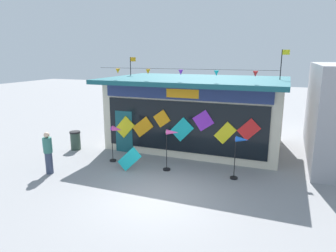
% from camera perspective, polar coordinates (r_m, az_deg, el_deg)
% --- Properties ---
extents(ground_plane, '(80.00, 80.00, 0.00)m').
position_cam_1_polar(ground_plane, '(10.24, -2.21, -13.28)').
color(ground_plane, gray).
extents(kite_shop_building, '(8.54, 5.76, 4.81)m').
position_cam_1_polar(kite_shop_building, '(15.52, 5.55, 2.73)').
color(kite_shop_building, beige).
rests_on(kite_shop_building, ground_plane).
extents(wind_spinner_far_left, '(0.70, 0.36, 1.59)m').
position_cam_1_polar(wind_spinner_far_left, '(13.24, -9.73, -1.59)').
color(wind_spinner_far_left, black).
rests_on(wind_spinner_far_left, ground_plane).
extents(wind_spinner_left, '(0.66, 0.31, 1.72)m').
position_cam_1_polar(wind_spinner_left, '(12.00, 0.53, -2.73)').
color(wind_spinner_left, black).
rests_on(wind_spinner_left, ground_plane).
extents(wind_spinner_center_left, '(0.60, 0.29, 1.67)m').
position_cam_1_polar(wind_spinner_center_left, '(11.47, 13.41, -3.89)').
color(wind_spinner_center_left, black).
rests_on(wind_spinner_center_left, ground_plane).
extents(person_near_camera, '(0.47, 0.44, 1.68)m').
position_cam_1_polar(person_near_camera, '(12.76, -21.63, -4.51)').
color(person_near_camera, '#333D56').
rests_on(person_near_camera, ground_plane).
extents(trash_bin, '(0.52, 0.52, 0.92)m').
position_cam_1_polar(trash_bin, '(15.66, -17.00, -2.59)').
color(trash_bin, '#2D4238').
rests_on(trash_bin, ground_plane).
extents(display_kite_on_ground, '(1.00, 0.23, 1.00)m').
position_cam_1_polar(display_kite_on_ground, '(12.32, -7.24, -6.19)').
color(display_kite_on_ground, '#19B7BC').
rests_on(display_kite_on_ground, ground_plane).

